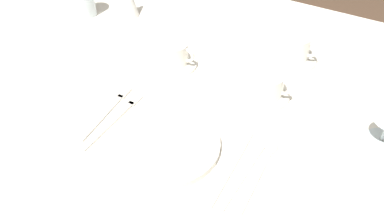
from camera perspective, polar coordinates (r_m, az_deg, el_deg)
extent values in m
cube|color=silver|center=(1.06, 3.44, 1.77)|extent=(1.80, 1.10, 0.04)
cube|color=silver|center=(1.55, 12.28, 10.59)|extent=(1.80, 0.01, 0.18)
cylinder|color=brown|center=(1.95, -12.81, 8.62)|extent=(0.07, 0.07, 0.70)
cylinder|color=white|center=(0.91, -3.61, -5.08)|extent=(0.24, 0.24, 0.02)
cube|color=beige|center=(0.98, -11.59, -2.32)|extent=(0.02, 0.18, 0.00)
cube|color=beige|center=(1.03, -7.98, 1.16)|extent=(0.02, 0.04, 0.00)
cube|color=beige|center=(1.00, -12.52, -1.23)|extent=(0.02, 0.17, 0.00)
cube|color=beige|center=(1.05, -9.53, 2.10)|extent=(0.02, 0.04, 0.00)
cube|color=beige|center=(0.86, 4.94, -9.10)|extent=(0.02, 0.18, 0.00)
cube|color=beige|center=(0.93, 7.55, -4.60)|extent=(0.02, 0.06, 0.00)
cube|color=beige|center=(0.86, 7.15, -9.41)|extent=(0.03, 0.20, 0.00)
ellipsoid|color=beige|center=(0.93, 10.14, -4.78)|extent=(0.03, 0.04, 0.01)
cube|color=beige|center=(0.86, 8.74, -10.28)|extent=(0.02, 0.19, 0.00)
ellipsoid|color=beige|center=(0.92, 11.11, -5.47)|extent=(0.03, 0.04, 0.01)
cylinder|color=white|center=(1.19, 13.86, 6.77)|extent=(0.14, 0.14, 0.01)
cylinder|color=white|center=(1.16, 14.18, 8.35)|extent=(0.08, 0.08, 0.07)
torus|color=white|center=(1.15, 16.15, 7.87)|extent=(0.05, 0.01, 0.05)
cylinder|color=white|center=(1.14, -2.46, 6.35)|extent=(0.13, 0.13, 0.01)
cylinder|color=white|center=(1.11, -2.51, 7.83)|extent=(0.08, 0.08, 0.06)
torus|color=white|center=(1.10, -0.74, 7.42)|extent=(0.04, 0.01, 0.04)
cylinder|color=white|center=(1.05, 10.16, 1.93)|extent=(0.13, 0.13, 0.01)
cylinder|color=white|center=(1.03, 10.40, 3.43)|extent=(0.09, 0.09, 0.06)
torus|color=white|center=(1.02, 12.69, 2.80)|extent=(0.04, 0.01, 0.04)
cylinder|color=silver|center=(1.02, 25.08, -4.09)|extent=(0.07, 0.07, 0.01)
cylinder|color=#C68C1E|center=(1.39, -14.79, 13.70)|extent=(0.06, 0.06, 0.05)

